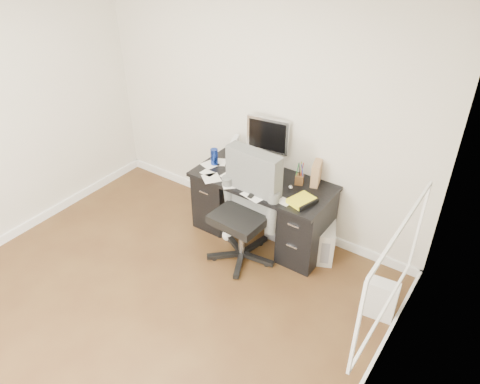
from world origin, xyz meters
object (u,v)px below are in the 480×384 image
object	(u,v)px
lcd_monitor	(268,143)
office_chair	(242,211)
keyboard	(260,185)
pc_tower	(326,241)
wicker_basket	(247,210)
desk	(262,207)

from	to	relation	value
lcd_monitor	office_chair	xyz separation A→B (m)	(0.13, -0.67, -0.45)
keyboard	office_chair	size ratio (longest dim) A/B	0.34
pc_tower	wicker_basket	size ratio (longest dim) A/B	1.09
lcd_monitor	keyboard	distance (m)	0.50
keyboard	office_chair	world-z (taller)	office_chair
lcd_monitor	office_chair	distance (m)	0.81
office_chair	pc_tower	distance (m)	0.97
desk	keyboard	distance (m)	0.39
office_chair	pc_tower	size ratio (longest dim) A/B	3.05
keyboard	wicker_basket	world-z (taller)	keyboard
lcd_monitor	keyboard	bearing A→B (deg)	-77.07
keyboard	office_chair	distance (m)	0.33
keyboard	desk	bearing A→B (deg)	102.09
pc_tower	wicker_basket	bearing A→B (deg)	155.01
lcd_monitor	pc_tower	world-z (taller)	lcd_monitor
pc_tower	office_chair	bearing A→B (deg)	-167.89
lcd_monitor	wicker_basket	distance (m)	0.89
office_chair	lcd_monitor	bearing A→B (deg)	103.86
lcd_monitor	wicker_basket	world-z (taller)	lcd_monitor
pc_tower	lcd_monitor	bearing A→B (deg)	146.03
office_chair	wicker_basket	world-z (taller)	office_chair
wicker_basket	office_chair	bearing A→B (deg)	-61.69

